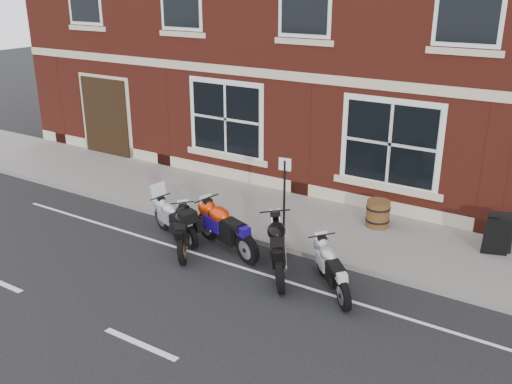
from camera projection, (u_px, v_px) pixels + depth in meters
ground at (239, 272)px, 12.04m from camera, size 80.00×80.00×0.00m
sidewalk at (306, 222)px, 14.39m from camera, size 30.00×3.00×0.12m
kerb at (274, 245)px, 13.14m from camera, size 30.00×0.16×0.12m
moto_touring_silver at (175, 218)px, 13.49m from camera, size 1.81×0.80×1.24m
moto_sport_red at (227, 226)px, 12.85m from camera, size 2.17×0.91×1.01m
moto_sport_black at (185, 229)px, 12.91m from camera, size 1.19×1.66×0.87m
moto_sport_silver at (334, 267)px, 11.19m from camera, size 1.43×1.53×0.89m
moto_naked_black at (281, 246)px, 11.88m from camera, size 1.34×2.03×1.04m
a_board_sign at (498, 235)px, 12.43m from camera, size 0.64×0.52×0.92m
barrel_planter at (378, 214)px, 13.88m from camera, size 0.59×0.59×0.66m
parking_sign at (284, 195)px, 12.72m from camera, size 0.29×0.06×2.03m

